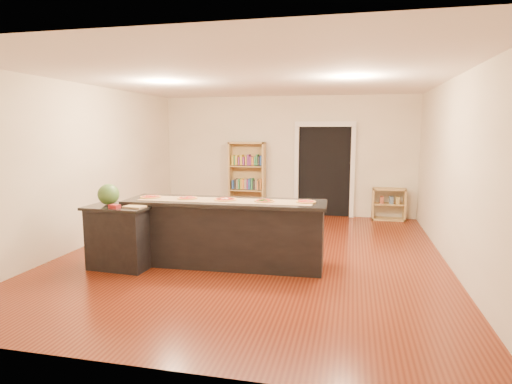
% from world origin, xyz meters
% --- Properties ---
extents(room, '(6.00, 7.00, 2.80)m').
position_xyz_m(room, '(0.00, 0.00, 1.40)').
color(room, beige).
rests_on(room, ground).
extents(doorway, '(1.40, 0.09, 2.21)m').
position_xyz_m(doorway, '(0.90, 3.46, 1.20)').
color(doorway, black).
rests_on(doorway, room).
extents(kitchen_island, '(2.98, 0.81, 0.98)m').
position_xyz_m(kitchen_island, '(-0.28, -0.62, 0.49)').
color(kitchen_island, black).
rests_on(kitchen_island, ground).
extents(side_counter, '(0.94, 0.68, 0.93)m').
position_xyz_m(side_counter, '(-1.74, -1.07, 0.47)').
color(side_counter, black).
rests_on(side_counter, ground).
extents(bookshelf, '(0.87, 0.31, 1.73)m').
position_xyz_m(bookshelf, '(-0.92, 3.30, 0.87)').
color(bookshelf, tan).
rests_on(bookshelf, ground).
extents(low_shelf, '(0.72, 0.31, 0.72)m').
position_xyz_m(low_shelf, '(2.37, 3.29, 0.36)').
color(low_shelf, tan).
rests_on(low_shelf, ground).
extents(waste_bin, '(0.22, 0.22, 0.31)m').
position_xyz_m(waste_bin, '(-0.46, 3.15, 0.16)').
color(waste_bin, '#649ADF').
rests_on(waste_bin, ground).
extents(kraft_paper, '(2.60, 0.55, 0.00)m').
position_xyz_m(kraft_paper, '(-0.28, -0.64, 0.98)').
color(kraft_paper, '#A28253').
rests_on(kraft_paper, kitchen_island).
extents(watermelon, '(0.31, 0.31, 0.31)m').
position_xyz_m(watermelon, '(-1.93, -1.06, 1.08)').
color(watermelon, '#144214').
rests_on(watermelon, side_counter).
extents(cutting_board, '(0.32, 0.24, 0.02)m').
position_xyz_m(cutting_board, '(-1.46, -1.16, 0.94)').
color(cutting_board, tan).
rests_on(cutting_board, side_counter).
extents(package_red, '(0.16, 0.13, 0.05)m').
position_xyz_m(package_red, '(-1.70, -1.29, 0.95)').
color(package_red, maroon).
rests_on(package_red, side_counter).
extents(package_teal, '(0.15, 0.15, 0.06)m').
position_xyz_m(package_teal, '(-1.42, -0.94, 0.95)').
color(package_teal, '#195966').
rests_on(package_teal, side_counter).
extents(pizza_a, '(0.30, 0.30, 0.02)m').
position_xyz_m(pizza_a, '(-1.47, -0.64, 1.00)').
color(pizza_a, tan).
rests_on(pizza_a, kitchen_island).
extents(pizza_b, '(0.31, 0.31, 0.02)m').
position_xyz_m(pizza_b, '(-0.88, -0.62, 1.00)').
color(pizza_b, tan).
rests_on(pizza_b, kitchen_island).
extents(pizza_c, '(0.32, 0.32, 0.02)m').
position_xyz_m(pizza_c, '(-0.28, -0.61, 1.00)').
color(pizza_c, tan).
rests_on(pizza_c, kitchen_island).
extents(pizza_d, '(0.31, 0.31, 0.02)m').
position_xyz_m(pizza_d, '(0.31, -0.62, 1.00)').
color(pizza_d, tan).
rests_on(pizza_d, kitchen_island).
extents(pizza_e, '(0.29, 0.29, 0.02)m').
position_xyz_m(pizza_e, '(0.90, -0.55, 1.00)').
color(pizza_e, tan).
rests_on(pizza_e, kitchen_island).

